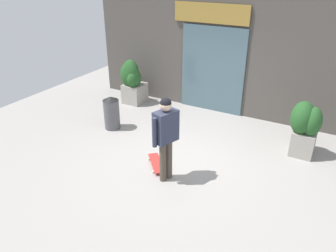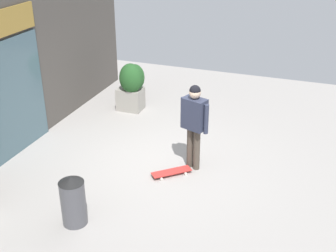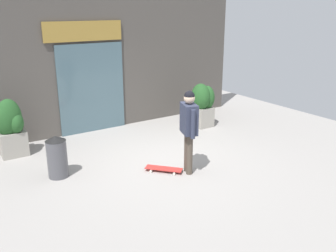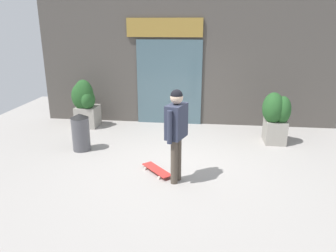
{
  "view_description": "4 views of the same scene",
  "coord_description": "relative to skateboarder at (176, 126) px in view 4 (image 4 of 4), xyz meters",
  "views": [
    {
      "loc": [
        2.75,
        -5.34,
        3.89
      ],
      "look_at": [
        -0.13,
        -0.16,
        0.93
      ],
      "focal_mm": 35.11,
      "sensor_mm": 36.0,
      "label": 1
    },
    {
      "loc": [
        -7.12,
        -2.72,
        4.54
      ],
      "look_at": [
        -0.13,
        -0.16,
        0.93
      ],
      "focal_mm": 46.71,
      "sensor_mm": 36.0,
      "label": 2
    },
    {
      "loc": [
        -4.18,
        -6.29,
        3.3
      ],
      "look_at": [
        -0.13,
        -0.16,
        0.93
      ],
      "focal_mm": 39.58,
      "sensor_mm": 36.0,
      "label": 3
    },
    {
      "loc": [
        0.58,
        -5.97,
        2.8
      ],
      "look_at": [
        -0.13,
        -0.16,
        0.93
      ],
      "focal_mm": 34.21,
      "sensor_mm": 36.0,
      "label": 4
    }
  ],
  "objects": [
    {
      "name": "skateboard",
      "position": [
        -0.41,
        0.31,
        -1.01
      ],
      "size": [
        0.68,
        0.72,
        0.08
      ],
      "rotation": [
        0.0,
        0.0,
        2.3
      ],
      "color": "red",
      "rests_on": "ground_plane"
    },
    {
      "name": "building_facade",
      "position": [
        -0.09,
        3.79,
        0.87
      ],
      "size": [
        8.42,
        0.31,
        3.93
      ],
      "color": "#4C4742",
      "rests_on": "ground_plane"
    },
    {
      "name": "skateboarder",
      "position": [
        0.0,
        0.0,
        0.0
      ],
      "size": [
        0.4,
        0.6,
        1.74
      ],
      "rotation": [
        0.0,
        0.0,
        2.8
      ],
      "color": "#4C4238",
      "rests_on": "ground_plane"
    },
    {
      "name": "trash_bin",
      "position": [
        -2.32,
        1.29,
        -0.63
      ],
      "size": [
        0.41,
        0.41,
        0.88
      ],
      "color": "#4C4C51",
      "rests_on": "ground_plane"
    },
    {
      "name": "planter_box_right",
      "position": [
        2.19,
        2.3,
        -0.39
      ],
      "size": [
        0.66,
        0.69,
        1.26
      ],
      "color": "gray",
      "rests_on": "ground_plane"
    },
    {
      "name": "planter_box_left",
      "position": [
        -2.84,
        2.98,
        -0.37
      ],
      "size": [
        0.66,
        0.72,
        1.36
      ],
      "color": "gray",
      "rests_on": "ground_plane"
    },
    {
      "name": "ground_plane",
      "position": [
        -0.07,
        0.61,
        -1.07
      ],
      "size": [
        12.0,
        12.0,
        0.0
      ],
      "primitive_type": "plane",
      "color": "#9E9993"
    }
  ]
}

